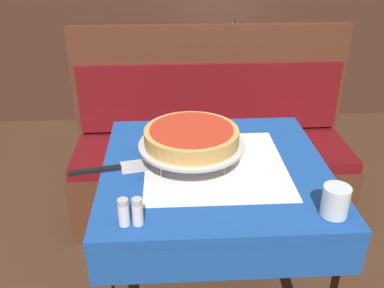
# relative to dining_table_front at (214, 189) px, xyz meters

# --- Properties ---
(dining_table_front) EXTENTS (0.79, 0.79, 0.75)m
(dining_table_front) POSITION_rel_dining_table_front_xyz_m (0.00, 0.00, 0.00)
(dining_table_front) COLOR #194799
(dining_table_front) RESTS_ON ground_plane
(dining_table_rear) EXTENTS (0.67, 0.67, 0.76)m
(dining_table_rear) POSITION_rel_dining_table_front_xyz_m (0.25, 1.65, -0.00)
(dining_table_rear) COLOR beige
(dining_table_rear) RESTS_ON ground_plane
(booth_bench) EXTENTS (1.50, 0.49, 1.04)m
(booth_bench) POSITION_rel_dining_table_front_xyz_m (0.07, 0.78, -0.35)
(booth_bench) COLOR #4C2819
(booth_bench) RESTS_ON ground_plane
(pizza_pan_stand) EXTENTS (0.36, 0.36, 0.09)m
(pizza_pan_stand) POSITION_rel_dining_table_front_xyz_m (-0.08, -0.01, 0.18)
(pizza_pan_stand) COLOR #ADADB2
(pizza_pan_stand) RESTS_ON dining_table_front
(deep_dish_pizza) EXTENTS (0.32, 0.32, 0.06)m
(deep_dish_pizza) POSITION_rel_dining_table_front_xyz_m (-0.08, -0.01, 0.22)
(deep_dish_pizza) COLOR tan
(deep_dish_pizza) RESTS_ON pizza_pan_stand
(pizza_server) EXTENTS (0.28, 0.11, 0.01)m
(pizza_server) POSITION_rel_dining_table_front_xyz_m (-0.35, -0.01, 0.11)
(pizza_server) COLOR #BCBCC1
(pizza_server) RESTS_ON dining_table_front
(water_glass_near) EXTENTS (0.08, 0.08, 0.09)m
(water_glass_near) POSITION_rel_dining_table_front_xyz_m (0.31, -0.31, 0.15)
(water_glass_near) COLOR silver
(water_glass_near) RESTS_ON dining_table_front
(salt_shaker) EXTENTS (0.03, 0.03, 0.08)m
(salt_shaker) POSITION_rel_dining_table_front_xyz_m (-0.29, -0.32, 0.14)
(salt_shaker) COLOR silver
(salt_shaker) RESTS_ON dining_table_front
(pepper_shaker) EXTENTS (0.03, 0.03, 0.08)m
(pepper_shaker) POSITION_rel_dining_table_front_xyz_m (-0.25, -0.32, 0.14)
(pepper_shaker) COLOR silver
(pepper_shaker) RESTS_ON dining_table_front
(condiment_caddy) EXTENTS (0.11, 0.11, 0.18)m
(condiment_caddy) POSITION_rel_dining_table_front_xyz_m (0.30, 1.66, 0.15)
(condiment_caddy) COLOR black
(condiment_caddy) RESTS_ON dining_table_rear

